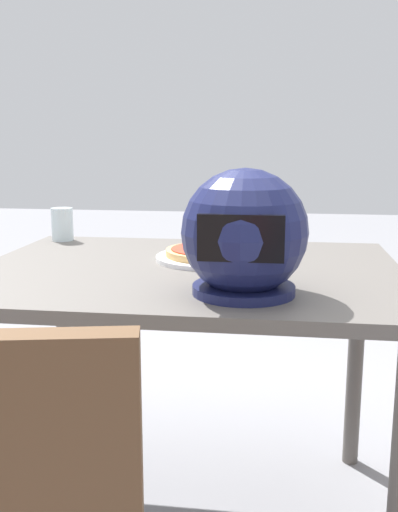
# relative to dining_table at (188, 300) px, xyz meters

# --- Properties ---
(dining_table) EXTENTS (1.09, 0.84, 0.73)m
(dining_table) POSITION_rel_dining_table_xyz_m (0.00, 0.00, 0.00)
(dining_table) COLOR #5B5651
(dining_table) RESTS_ON ground
(pizza_plate) EXTENTS (0.29, 0.29, 0.01)m
(pizza_plate) POSITION_rel_dining_table_xyz_m (-0.05, -0.10, 0.09)
(pizza_plate) COLOR white
(pizza_plate) RESTS_ON dining_table
(pizza) EXTENTS (0.24, 0.24, 0.06)m
(pizza) POSITION_rel_dining_table_xyz_m (-0.05, -0.10, 0.11)
(pizza) COLOR tan
(pizza) RESTS_ON pizza_plate
(motorcycle_helmet) EXTENTS (0.27, 0.27, 0.27)m
(motorcycle_helmet) POSITION_rel_dining_table_xyz_m (-0.16, 0.25, 0.22)
(motorcycle_helmet) COLOR #191E4C
(motorcycle_helmet) RESTS_ON dining_table
(drinking_glass) EXTENTS (0.07, 0.07, 0.11)m
(drinking_glass) POSITION_rel_dining_table_xyz_m (0.47, -0.34, 0.14)
(drinking_glass) COLOR silver
(drinking_glass) RESTS_ON dining_table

